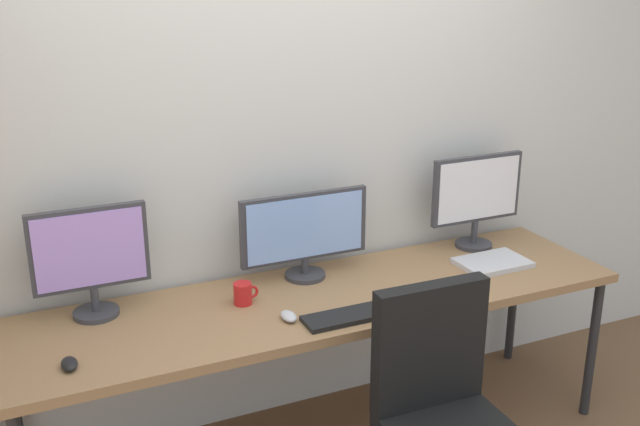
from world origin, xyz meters
name	(u,v)px	position (x,y,z in m)	size (l,w,h in m)	color
wall_back	(286,144)	(0.00, 1.02, 1.30)	(4.99, 0.10, 2.60)	silver
desk	(325,305)	(0.00, 0.60, 0.69)	(2.59, 0.68, 0.74)	#936D47
monitor_left	(90,257)	(-0.90, 0.81, 0.99)	(0.45, 0.18, 0.45)	#38383D
monitor_center	(305,232)	(0.00, 0.81, 0.95)	(0.58, 0.18, 0.39)	#38383D
monitor_right	(477,196)	(0.90, 0.81, 1.00)	(0.48, 0.18, 0.46)	#38383D
keyboard_main	(349,316)	(0.00, 0.37, 0.75)	(0.37, 0.13, 0.02)	black
mouse_left_side	(289,316)	(-0.22, 0.46, 0.76)	(0.06, 0.10, 0.03)	silver
mouse_right_side	(69,364)	(-1.05, 0.43, 0.76)	(0.06, 0.10, 0.03)	black
laptop_closed	(492,263)	(0.84, 0.58, 0.75)	(0.32, 0.22, 0.02)	silver
coffee_mug	(243,293)	(-0.34, 0.67, 0.79)	(0.11, 0.08, 0.09)	red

